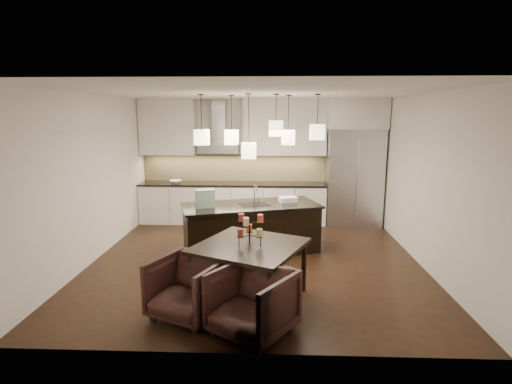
{
  "coord_description": "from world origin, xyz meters",
  "views": [
    {
      "loc": [
        0.26,
        -6.51,
        2.46
      ],
      "look_at": [
        0.0,
        0.2,
        1.15
      ],
      "focal_mm": 28.0,
      "sensor_mm": 36.0,
      "label": 1
    }
  ],
  "objects_px": {
    "island_body": "(251,229)",
    "armchair_left": "(188,288)",
    "armchair_right": "(252,302)",
    "refrigerator": "(354,177)",
    "dining_table": "(250,272)"
  },
  "relations": [
    {
      "from": "island_body",
      "to": "armchair_left",
      "type": "xyz_separation_m",
      "value": [
        -0.64,
        -2.45,
        -0.04
      ]
    },
    {
      "from": "armchair_left",
      "to": "armchair_right",
      "type": "bearing_deg",
      "value": -0.22
    },
    {
      "from": "refrigerator",
      "to": "armchair_left",
      "type": "distance_m",
      "value": 5.25
    },
    {
      "from": "armchair_left",
      "to": "island_body",
      "type": "bearing_deg",
      "value": 99.83
    },
    {
      "from": "refrigerator",
      "to": "dining_table",
      "type": "bearing_deg",
      "value": -118.82
    },
    {
      "from": "armchair_left",
      "to": "armchair_right",
      "type": "relative_size",
      "value": 0.98
    },
    {
      "from": "island_body",
      "to": "dining_table",
      "type": "height_order",
      "value": "island_body"
    },
    {
      "from": "armchair_left",
      "to": "dining_table",
      "type": "bearing_deg",
      "value": 59.45
    },
    {
      "from": "refrigerator",
      "to": "armchair_left",
      "type": "relative_size",
      "value": 2.62
    },
    {
      "from": "refrigerator",
      "to": "armchair_right",
      "type": "relative_size",
      "value": 2.57
    },
    {
      "from": "island_body",
      "to": "armchair_left",
      "type": "bearing_deg",
      "value": -122.02
    },
    {
      "from": "island_body",
      "to": "armchair_right",
      "type": "xyz_separation_m",
      "value": [
        0.16,
        -2.82,
        -0.04
      ]
    },
    {
      "from": "armchair_left",
      "to": "armchair_right",
      "type": "height_order",
      "value": "armchair_right"
    },
    {
      "from": "dining_table",
      "to": "armchair_right",
      "type": "bearing_deg",
      "value": -60.38
    },
    {
      "from": "refrigerator",
      "to": "armchair_left",
      "type": "height_order",
      "value": "refrigerator"
    }
  ]
}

